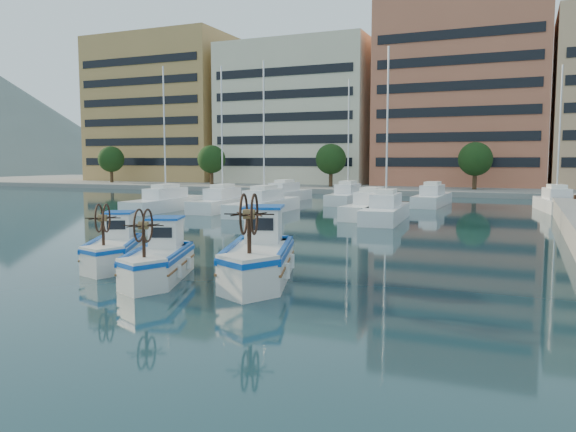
% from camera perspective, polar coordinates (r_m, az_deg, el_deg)
% --- Properties ---
extents(ground, '(300.00, 300.00, 0.00)m').
position_cam_1_polar(ground, '(19.55, -6.71, -6.43)').
color(ground, '#1B4048').
rests_on(ground, ground).
extents(waterfront, '(180.00, 40.00, 25.60)m').
position_cam_1_polar(waterfront, '(81.95, 22.99, 10.18)').
color(waterfront, gray).
rests_on(waterfront, ground).
extents(hill_west, '(180.00, 180.00, 60.00)m').
position_cam_1_polar(hill_west, '(195.92, -26.93, 3.91)').
color(hill_west, slate).
rests_on(hill_west, ground).
extents(yacht_marina, '(39.11, 22.98, 11.50)m').
position_cam_1_polar(yacht_marina, '(46.20, 6.97, 1.25)').
color(yacht_marina, white).
rests_on(yacht_marina, ground).
extents(fishing_boat_a, '(3.28, 4.22, 2.55)m').
position_cam_1_polar(fishing_boat_a, '(23.03, -17.20, -3.02)').
color(fishing_boat_a, silver).
rests_on(fishing_boat_a, ground).
extents(fishing_boat_b, '(2.99, 4.30, 2.59)m').
position_cam_1_polar(fishing_boat_b, '(19.99, -12.93, -4.18)').
color(fishing_boat_b, silver).
rests_on(fishing_boat_b, ground).
extents(fishing_boat_c, '(3.37, 5.13, 3.10)m').
position_cam_1_polar(fishing_boat_c, '(19.34, -2.93, -3.95)').
color(fishing_boat_c, silver).
rests_on(fishing_boat_c, ground).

